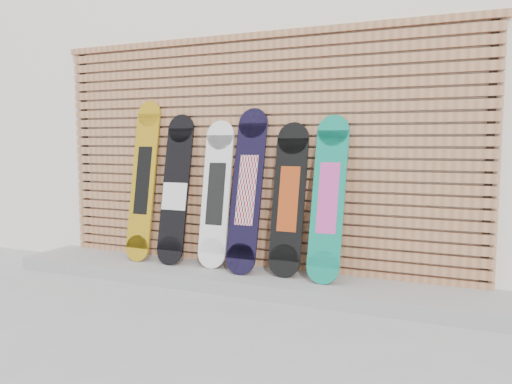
% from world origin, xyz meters
% --- Properties ---
extents(ground, '(80.00, 80.00, 0.00)m').
position_xyz_m(ground, '(0.00, 0.00, 0.00)').
color(ground, '#9C9C9F').
rests_on(ground, ground).
extents(building, '(12.00, 5.00, 3.60)m').
position_xyz_m(building, '(0.50, 3.50, 1.80)').
color(building, white).
rests_on(building, ground).
extents(concrete_step, '(4.60, 0.70, 0.12)m').
position_xyz_m(concrete_step, '(-0.15, 0.68, 0.06)').
color(concrete_step, gray).
rests_on(concrete_step, ground).
extents(slat_wall, '(4.26, 0.08, 2.29)m').
position_xyz_m(slat_wall, '(-0.15, 0.97, 1.21)').
color(slat_wall, '#A96C46').
rests_on(slat_wall, ground).
extents(snowboard_0, '(0.26, 0.32, 1.59)m').
position_xyz_m(snowboard_0, '(-1.27, 0.79, 0.91)').
color(snowboard_0, '#AE8212').
rests_on(snowboard_0, concrete_step).
extents(snowboard_1, '(0.28, 0.32, 1.45)m').
position_xyz_m(snowboard_1, '(-0.89, 0.78, 0.83)').
color(snowboard_1, black).
rests_on(snowboard_1, concrete_step).
extents(snowboard_2, '(0.28, 0.27, 1.38)m').
position_xyz_m(snowboard_2, '(-0.46, 0.81, 0.81)').
color(snowboard_2, white).
rests_on(snowboard_2, concrete_step).
extents(snowboard_3, '(0.29, 0.38, 1.49)m').
position_xyz_m(snowboard_3, '(-0.12, 0.76, 0.86)').
color(snowboard_3, black).
rests_on(snowboard_3, concrete_step).
extents(snowboard_4, '(0.29, 0.30, 1.36)m').
position_xyz_m(snowboard_4, '(0.27, 0.79, 0.80)').
color(snowboard_4, black).
rests_on(snowboard_4, concrete_step).
extents(snowboard_5, '(0.28, 0.37, 1.42)m').
position_xyz_m(snowboard_5, '(0.64, 0.76, 0.83)').
color(snowboard_5, '#0D8166').
rests_on(snowboard_5, concrete_step).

